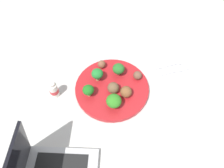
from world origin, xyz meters
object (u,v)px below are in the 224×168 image
Objects in this scene: plate at (112,88)px; fork at (171,65)px; broccoli_floret_front_left at (114,101)px; meatball_back_left at (102,64)px; yogurt_bottle at (54,90)px; knife at (174,71)px; meatball_near_rim at (137,75)px; meatball_front_right at (126,92)px; napkin at (170,69)px; broccoli_floret_far_rim at (97,74)px; broccoli_floret_mid_left at (88,90)px; broccoli_floret_back_right at (119,69)px; meatball_back_right at (114,88)px.

fork is at bearing 12.25° from plate.
broccoli_floret_front_left reaches higher than meatball_back_left.
knife is at bearing -0.68° from yogurt_bottle.
knife is at bearing 20.07° from broccoli_floret_front_left.
meatball_back_left reaches higher than plate.
meatball_near_rim is (0.11, 0.02, 0.02)m from plate.
meatball_front_right is (0.04, -0.05, 0.03)m from plate.
meatball_front_right is at bearing -158.47° from napkin.
broccoli_floret_front_left is (0.03, -0.13, -0.00)m from broccoli_floret_far_rim.
fork is (0.28, 0.14, -0.04)m from broccoli_floret_front_left.
knife is at bearing -16.75° from meatball_back_left.
broccoli_floret_far_rim reaches higher than broccoli_floret_mid_left.
broccoli_floret_mid_left is at bearing -171.35° from plate.
plate is 0.08m from broccoli_floret_far_rim.
napkin is 0.47m from yogurt_bottle.
broccoli_floret_front_left is (-0.05, -0.14, 0.00)m from broccoli_floret_back_right.
meatball_front_right is (0.13, -0.03, -0.01)m from broccoli_floret_mid_left.
meatball_back_right is (0.02, 0.06, -0.01)m from broccoli_floret_front_left.
knife is at bearing 5.62° from broccoli_floret_mid_left.
broccoli_floret_far_rim reaches higher than plate.
broccoli_floret_back_right is at bearing 54.35° from plate.
yogurt_bottle reaches higher than broccoli_floret_far_rim.
broccoli_floret_front_left is at bearing -140.10° from meatball_near_rim.
napkin is at bearing -1.74° from broccoli_floret_far_rim.
broccoli_floret_front_left reaches higher than napkin.
meatball_front_right is 0.05m from meatball_back_right.
plate is 8.72× the size of meatball_back_left.
fork is 0.04m from knife.
plate is 1.65× the size of napkin.
meatball_front_right is 0.35× the size of fork.
broccoli_floret_mid_left reaches higher than fork.
broccoli_floret_far_rim reaches higher than fork.
yogurt_bottle is (-0.32, 0.01, 0.00)m from meatball_near_rim.
meatball_front_right is at bearing -134.77° from meatball_near_rim.
meatball_front_right is at bearing -35.72° from meatball_back_right.
napkin is 2.33× the size of yogurt_bottle.
broccoli_floret_front_left is 0.30m from napkin.
yogurt_bottle reaches higher than napkin.
broccoli_floret_front_left is at bearing -104.40° from meatball_back_right.
meatball_near_rim is (0.07, -0.04, -0.02)m from broccoli_floret_back_right.
broccoli_floret_front_left is 0.33× the size of napkin.
knife is 2.00× the size of yogurt_bottle.
broccoli_floret_front_left is 0.47× the size of fork.
broccoli_floret_far_rim is 0.37× the size of knife.
broccoli_floret_far_rim is 1.64× the size of meatball_near_rim.
broccoli_floret_back_right is 1.61× the size of meatball_back_left.
broccoli_floret_mid_left reaches higher than meatball_back_right.
broccoli_floret_back_right reaches higher than meatball_near_rim.
broccoli_floret_front_left is 0.31m from fork.
broccoli_floret_back_right is at bearing 4.52° from broccoli_floret_far_rim.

